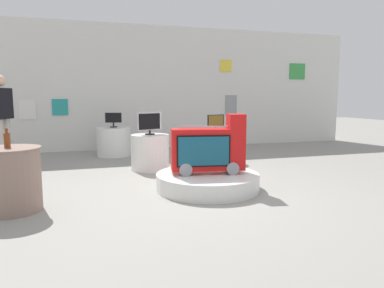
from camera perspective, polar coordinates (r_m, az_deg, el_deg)
The scene contains 13 objects.
ground_plane at distance 4.98m, azimuth 1.48°, elevation -8.03°, with size 30.00×30.00×0.00m, color gray.
back_wall_display at distance 9.36m, azimuth -7.54°, elevation 8.95°, with size 11.80×0.13×3.15m.
main_display_pedestal at distance 5.21m, azimuth 2.52°, elevation -6.00°, with size 1.50×1.50×0.24m, color silver.
novelty_firetruck_tv at distance 5.12m, azimuth 2.80°, elevation -0.89°, with size 1.08×0.48×0.86m.
display_pedestal_left_rear at distance 6.61m, azimuth -6.73°, elevation -1.31°, with size 0.70×0.70×0.65m, color silver.
tv_on_left_rear at distance 6.54m, azimuth -6.81°, elevation 3.44°, with size 0.46×0.20×0.40m.
display_pedestal_center_rear at distance 8.31m, azimuth -12.40°, elevation 0.39°, with size 0.77×0.77×0.65m, color silver.
tv_on_center_rear at distance 8.25m, azimuth -12.50°, elevation 3.94°, with size 0.37×0.17×0.33m.
display_pedestal_right_rear at distance 7.37m, azimuth 3.80°, elevation -0.35°, with size 0.73×0.73×0.65m, color silver.
tv_on_right_rear at distance 7.31m, azimuth 3.84°, elevation 3.47°, with size 0.39×0.23×0.33m.
side_table_round at distance 4.68m, azimuth -27.00°, elevation -5.02°, with size 0.68×0.68×0.76m.
bottle_on_side_table at distance 4.59m, azimuth -27.55°, elevation 0.56°, with size 0.07×0.07×0.22m.
shopper_browsing_near_truck at distance 7.30m, azimuth -28.14°, elevation 4.16°, with size 0.34×0.52×1.73m.
Camera 1 is at (-1.50, -4.56, 1.34)m, focal length 33.24 mm.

